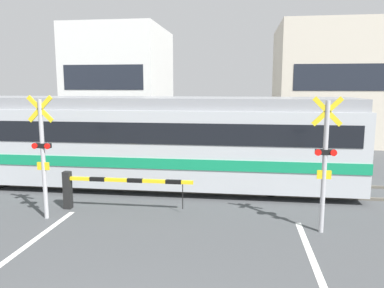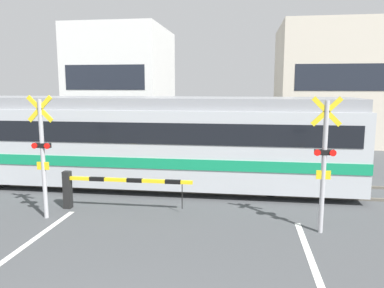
# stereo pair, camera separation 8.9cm
# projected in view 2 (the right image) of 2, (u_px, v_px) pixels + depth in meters

# --- Properties ---
(rail_track_near) EXTENTS (50.00, 0.10, 0.08)m
(rail_track_near) POSITION_uv_depth(u_px,v_px,m) (192.00, 192.00, 11.96)
(rail_track_near) COLOR #5B564C
(rail_track_near) RESTS_ON ground_plane
(rail_track_far) EXTENTS (50.00, 0.10, 0.08)m
(rail_track_far) POSITION_uv_depth(u_px,v_px,m) (198.00, 181.00, 13.36)
(rail_track_far) COLOR #5B564C
(rail_track_far) RESTS_ON ground_plane
(commuter_train) EXTENTS (14.37, 2.83, 3.03)m
(commuter_train) POSITION_uv_depth(u_px,v_px,m) (137.00, 139.00, 12.70)
(commuter_train) COLOR #B7BCC1
(commuter_train) RESTS_ON ground_plane
(crossing_barrier_near) EXTENTS (3.63, 0.20, 1.06)m
(crossing_barrier_near) POSITION_uv_depth(u_px,v_px,m) (99.00, 185.00, 10.29)
(crossing_barrier_near) COLOR black
(crossing_barrier_near) RESTS_ON ground_plane
(crossing_barrier_far) EXTENTS (3.63, 0.20, 1.06)m
(crossing_barrier_far) POSITION_uv_depth(u_px,v_px,m) (262.00, 155.00, 14.75)
(crossing_barrier_far) COLOR black
(crossing_barrier_far) RESTS_ON ground_plane
(crossing_signal_left) EXTENTS (0.68, 0.15, 3.17)m
(crossing_signal_left) POSITION_uv_depth(u_px,v_px,m) (42.00, 152.00, 9.48)
(crossing_signal_left) COLOR #B2B2B7
(crossing_signal_left) RESTS_ON ground_plane
(crossing_signal_right) EXTENTS (0.68, 0.15, 3.17)m
(crossing_signal_right) POSITION_uv_depth(u_px,v_px,m) (324.00, 159.00, 8.51)
(crossing_signal_right) COLOR #B2B2B7
(crossing_signal_right) RESTS_ON ground_plane
(pedestrian) EXTENTS (0.38, 0.23, 1.73)m
(pedestrian) POSITION_uv_depth(u_px,v_px,m) (199.00, 134.00, 18.87)
(pedestrian) COLOR #23232D
(pedestrian) RESTS_ON ground_plane
(building_left_of_street) EXTENTS (5.63, 6.75, 7.08)m
(building_left_of_street) POSITION_uv_depth(u_px,v_px,m) (124.00, 84.00, 24.73)
(building_left_of_street) COLOR white
(building_left_of_street) RESTS_ON ground_plane
(building_right_of_street) EXTENTS (7.50, 6.75, 7.00)m
(building_right_of_street) POSITION_uv_depth(u_px,v_px,m) (341.00, 84.00, 22.79)
(building_right_of_street) COLOR beige
(building_right_of_street) RESTS_ON ground_plane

